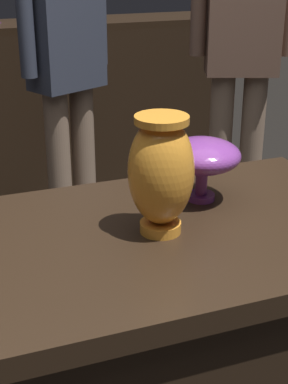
% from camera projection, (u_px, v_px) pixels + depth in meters
% --- Properties ---
extents(display_plinth, '(1.20, 0.64, 0.80)m').
position_uv_depth(display_plinth, '(129.00, 379.00, 1.43)').
color(display_plinth, black).
rests_on(display_plinth, ground_plane).
extents(back_display_shelf, '(2.60, 0.40, 0.99)m').
position_uv_depth(back_display_shelf, '(1.00, 114.00, 3.29)').
color(back_display_shelf, black).
rests_on(back_display_shelf, ground_plane).
extents(vase_centerpiece, '(0.14, 0.14, 0.26)m').
position_uv_depth(vase_centerpiece, '(161.00, 171.00, 1.24)').
color(vase_centerpiece, orange).
rests_on(vase_centerpiece, display_plinth).
extents(vase_tall_behind, '(0.19, 0.19, 0.16)m').
position_uv_depth(vase_tall_behind, '(202.00, 157.00, 1.41)').
color(vase_tall_behind, '#7A388E').
rests_on(vase_tall_behind, display_plinth).
extents(visitor_center_back, '(0.43, 0.30, 1.60)m').
position_uv_depth(visitor_center_back, '(66.00, 54.00, 2.55)').
color(visitor_center_back, '#846B56').
rests_on(visitor_center_back, ground_plane).
extents(visitor_near_right, '(0.44, 0.28, 1.70)m').
position_uv_depth(visitor_near_right, '(243.00, 36.00, 2.59)').
color(visitor_near_right, '#846B56').
rests_on(visitor_near_right, ground_plane).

